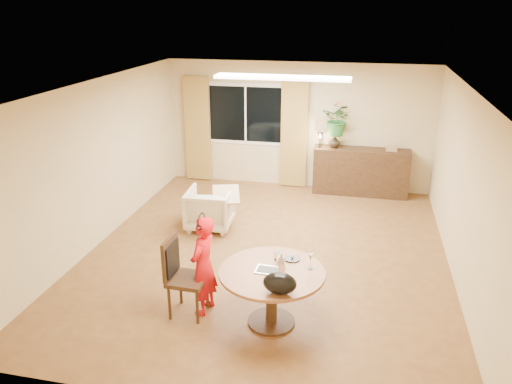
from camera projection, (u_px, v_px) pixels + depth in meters
floor at (267, 254)px, 7.83m from camera, size 6.50×6.50×0.00m
ceiling at (268, 87)px, 6.91m from camera, size 6.50×6.50×0.00m
wall_back at (297, 126)px, 10.34m from camera, size 5.50×0.00×5.50m
wall_left at (98, 163)px, 7.92m from camera, size 0.00×6.50×6.50m
wall_right at (464, 189)px, 6.82m from camera, size 0.00×6.50×6.50m
window at (246, 114)px, 10.47m from camera, size 1.70×0.03×1.30m
curtain_left at (198, 129)px, 10.74m from camera, size 0.55×0.08×2.25m
curtain_right at (294, 134)px, 10.32m from camera, size 0.55×0.08×2.25m
ceiling_panel at (282, 78)px, 8.02m from camera, size 2.20×0.35×0.05m
dining_table at (272, 282)px, 5.95m from camera, size 1.27×1.27×0.72m
dining_chair at (188, 277)px, 6.16m from camera, size 0.51×0.47×1.03m
child at (203, 266)px, 6.16m from camera, size 0.51×0.38×1.29m
laptop at (269, 263)px, 5.86m from camera, size 0.34×0.23×0.22m
tumbler at (278, 256)px, 6.13m from camera, size 0.10×0.10×0.11m
wine_glass at (311, 261)px, 5.91m from camera, size 0.09×0.09×0.20m
pot_lid at (292, 258)px, 6.15m from camera, size 0.20×0.20×0.03m
handbag at (280, 283)px, 5.40m from camera, size 0.42×0.32×0.25m
armchair at (210, 209)px, 8.64m from camera, size 0.80×0.82×0.71m
throw at (226, 190)px, 8.44m from camera, size 0.59×0.66×0.03m
sideboard at (361, 172)px, 10.14m from camera, size 1.90×0.46×0.95m
vase at (334, 142)px, 10.04m from camera, size 0.25×0.25×0.25m
bouquet at (338, 119)px, 9.87m from camera, size 0.72×0.67×0.66m
book_stack at (392, 149)px, 9.85m from camera, size 0.24×0.19×0.09m
desk_lamp at (320, 140)px, 10.04m from camera, size 0.16×0.16×0.31m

